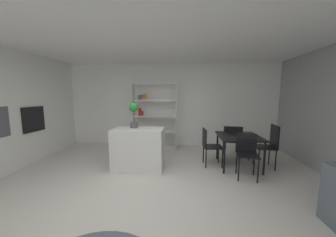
# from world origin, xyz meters

# --- Properties ---
(ground_plane) EXTENTS (9.98, 9.98, 0.00)m
(ground_plane) POSITION_xyz_m (0.00, 0.00, 0.00)
(ground_plane) COLOR beige
(ceiling_slab) EXTENTS (7.25, 6.26, 0.06)m
(ceiling_slab) POSITION_xyz_m (0.00, 0.00, 2.67)
(ceiling_slab) COLOR white
(ceiling_slab) RESTS_ON ground_plane
(back_partition) EXTENTS (7.25, 0.06, 2.64)m
(back_partition) POSITION_xyz_m (0.00, 3.10, 1.32)
(back_partition) COLOR white
(back_partition) RESTS_ON ground_plane
(built_in_oven) EXTENTS (0.06, 0.62, 0.60)m
(built_in_oven) POSITION_xyz_m (-2.94, 1.17, 1.08)
(built_in_oven) COLOR black
(built_in_oven) RESTS_ON ground_plane
(kitchen_island) EXTENTS (1.12, 0.63, 0.91)m
(kitchen_island) POSITION_xyz_m (-0.34, 1.06, 0.46)
(kitchen_island) COLOR silver
(kitchen_island) RESTS_ON ground_plane
(potted_plant_on_island) EXTENTS (0.21, 0.21, 0.57)m
(potted_plant_on_island) POSITION_xyz_m (-0.47, 1.18, 1.27)
(potted_plant_on_island) COLOR #4C4C51
(potted_plant_on_island) RESTS_ON kitchen_island
(open_bookshelf) EXTENTS (1.36, 0.33, 2.02)m
(open_bookshelf) POSITION_xyz_m (-0.30, 2.73, 1.06)
(open_bookshelf) COLOR white
(open_bookshelf) RESTS_ON ground_plane
(dining_table) EXTENTS (0.93, 0.99, 0.73)m
(dining_table) POSITION_xyz_m (1.94, 1.38, 0.66)
(dining_table) COLOR black
(dining_table) RESTS_ON ground_plane
(dining_chair_window_side) EXTENTS (0.43, 0.46, 0.99)m
(dining_chair_window_side) POSITION_xyz_m (2.62, 1.37, 0.59)
(dining_chair_window_side) COLOR black
(dining_chair_window_side) RESTS_ON ground_plane
(dining_chair_far) EXTENTS (0.51, 0.48, 0.87)m
(dining_chair_far) POSITION_xyz_m (1.92, 1.90, 0.53)
(dining_chair_far) COLOR black
(dining_chair_far) RESTS_ON ground_plane
(dining_chair_island_side) EXTENTS (0.46, 0.44, 0.88)m
(dining_chair_island_side) POSITION_xyz_m (1.26, 1.37, 0.53)
(dining_chair_island_side) COLOR black
(dining_chair_island_side) RESTS_ON ground_plane
(dining_chair_near) EXTENTS (0.46, 0.48, 0.87)m
(dining_chair_near) POSITION_xyz_m (1.95, 0.85, 0.53)
(dining_chair_near) COLOR black
(dining_chair_near) RESTS_ON ground_plane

